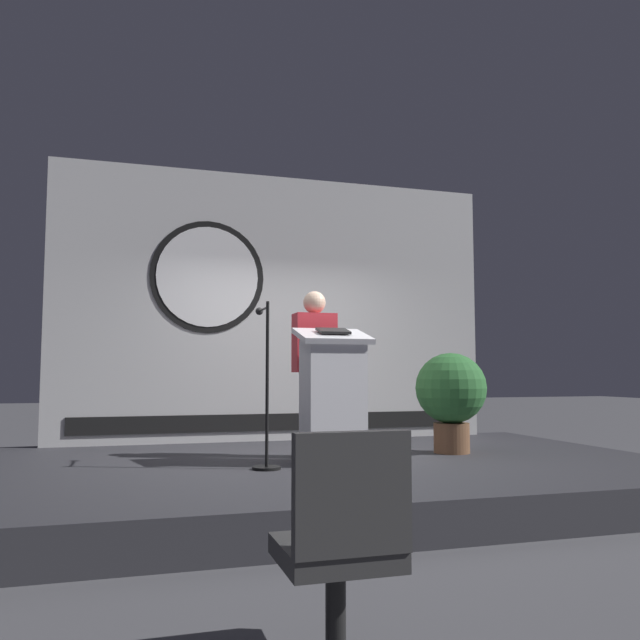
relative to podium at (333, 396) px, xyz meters
name	(u,v)px	position (x,y,z in m)	size (l,w,h in m)	color
ground_plane	(323,494)	(-0.02, 0.24, -0.89)	(40.00, 40.00, 0.00)	#4C4C51
stage_platform	(323,477)	(-0.02, 0.24, -0.74)	(6.40, 4.00, 0.30)	#333338
banner_display	(277,307)	(-0.05, 2.09, 1.01)	(5.31, 0.12, 3.21)	silver
podium	(333,396)	(0.00, 0.00, 0.00)	(0.64, 0.50, 1.22)	silver
speaker_person	(314,372)	(-0.03, 0.48, 0.22)	(0.40, 0.26, 1.60)	black
microphone_stand	(266,410)	(-0.63, -0.10, -0.10)	(0.24, 0.52, 1.41)	black
potted_plant	(451,393)	(1.39, 0.40, 0.01)	(0.72, 0.72, 1.01)	brown
audience_chair_left	(342,535)	(-0.96, -3.13, -0.40)	(0.44, 0.45, 0.89)	black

